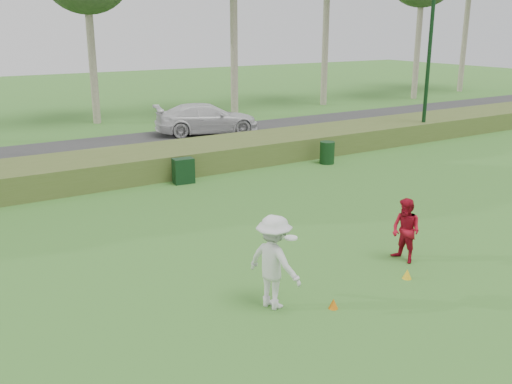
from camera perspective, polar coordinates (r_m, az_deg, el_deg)
ground at (r=12.32m, az=10.07°, el=-10.33°), size 120.00×120.00×0.00m
reed_strip at (r=22.00m, az=-11.12°, el=2.89°), size 80.00×3.00×0.90m
park_road at (r=26.72m, az=-14.97°, el=4.10°), size 80.00×6.00×0.06m
lamp_post at (r=28.75m, az=17.19°, el=15.96°), size 0.70×0.70×8.18m
player_white at (r=11.38m, az=1.81°, el=-7.01°), size 1.06×1.40×1.94m
player_red at (r=14.03m, az=14.75°, el=-3.76°), size 0.62×0.78×1.56m
cone_orange at (r=11.76m, az=7.74°, el=-11.00°), size 0.19×0.19×0.21m
cone_yellow at (r=13.35m, az=14.87°, el=-7.92°), size 0.21×0.21×0.23m
utility_cabinet at (r=20.54m, az=-7.27°, el=2.11°), size 0.77×0.53×0.91m
trash_bin at (r=23.48m, az=7.12°, el=3.93°), size 0.71×0.71×0.90m
car_right at (r=29.58m, az=-4.94°, el=7.32°), size 5.68×3.49×1.54m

